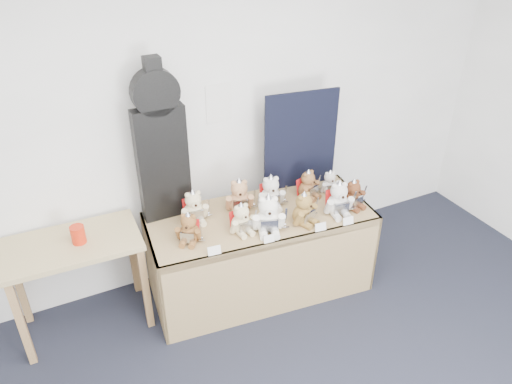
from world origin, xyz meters
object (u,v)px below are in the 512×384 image
side_table (75,257)px  teddy_front_far_left (189,229)px  teddy_back_left (194,208)px  teddy_back_end (330,183)px  teddy_back_centre_left (239,197)px  teddy_front_left (242,220)px  teddy_front_right (304,210)px  display_table (263,237)px  red_cup (78,235)px  teddy_back_right (308,185)px  guitar_case (161,144)px  teddy_front_end (353,195)px  teddy_front_centre (268,216)px  teddy_back_centre_right (271,193)px  teddy_front_far_right (339,200)px

side_table → teddy_front_far_left: (0.76, -0.29, 0.18)m
teddy_back_left → teddy_back_end: (1.14, -0.10, -0.03)m
teddy_back_left → teddy_back_centre_left: size_ratio=0.95×
teddy_back_centre_left → teddy_front_left: bearing=-94.0°
teddy_front_far_left → teddy_front_right: bearing=23.0°
display_table → red_cup: size_ratio=13.78×
red_cup → teddy_back_right: bearing=-3.8°
red_cup → teddy_front_left: size_ratio=0.49×
teddy_back_centre_left → teddy_front_far_left: bearing=-139.6°
teddy_front_left → teddy_back_left: 0.39m
guitar_case → teddy_back_right: (1.09, -0.26, -0.49)m
display_table → teddy_front_end: (0.71, -0.14, 0.26)m
teddy_front_centre → teddy_front_right: (0.29, -0.02, -0.02)m
teddy_back_centre_left → teddy_back_centre_right: size_ratio=1.02×
side_table → teddy_front_far_right: size_ratio=3.05×
teddy_front_far_right → teddy_back_end: 0.32m
teddy_front_right → teddy_front_far_right: size_ratio=0.93×
red_cup → side_table: bearing=154.6°
side_table → teddy_back_left: size_ratio=3.25×
red_cup → teddy_back_centre_left: size_ratio=0.43×
red_cup → teddy_front_right: size_ratio=0.45×
teddy_front_centre → display_table: bearing=96.5°
teddy_back_left → teddy_back_centre_right: bearing=-3.0°
red_cup → teddy_front_end: size_ratio=0.49×
teddy_front_centre → teddy_back_end: 0.75m
teddy_front_end → guitar_case: bearing=147.0°
red_cup → guitar_case: bearing=11.6°
teddy_front_left → teddy_back_end: size_ratio=1.21×
side_table → teddy_back_end: 2.04m
teddy_back_centre_left → teddy_back_end: 0.78m
guitar_case → teddy_back_centre_left: guitar_case is taller
teddy_front_far_left → teddy_back_centre_right: (0.73, 0.15, 0.02)m
teddy_front_left → teddy_back_end: 0.90m
teddy_front_far_right → teddy_back_centre_right: size_ratio=1.03×
teddy_back_left → teddy_front_left: bearing=-43.5°
red_cup → teddy_front_far_right: (1.85, -0.43, 0.01)m
teddy_front_end → teddy_back_right: bearing=119.0°
teddy_front_far_right → teddy_back_right: teddy_front_far_right is taller
teddy_back_centre_left → teddy_back_centre_right: 0.25m
teddy_front_centre → teddy_front_end: size_ratio=1.26×
teddy_front_centre → teddy_back_centre_left: 0.35m
side_table → guitar_case: size_ratio=0.77×
guitar_case → teddy_back_centre_right: 0.93m
display_table → teddy_front_end: bearing=-5.3°
teddy_front_far_left → teddy_back_centre_right: teddy_back_centre_right is taller
guitar_case → teddy_front_end: 1.52m
side_table → teddy_front_left: 1.21m
teddy_front_far_left → teddy_back_right: 1.07m
red_cup → teddy_front_end: teddy_front_end is taller
teddy_front_left → teddy_back_centre_left: 0.28m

